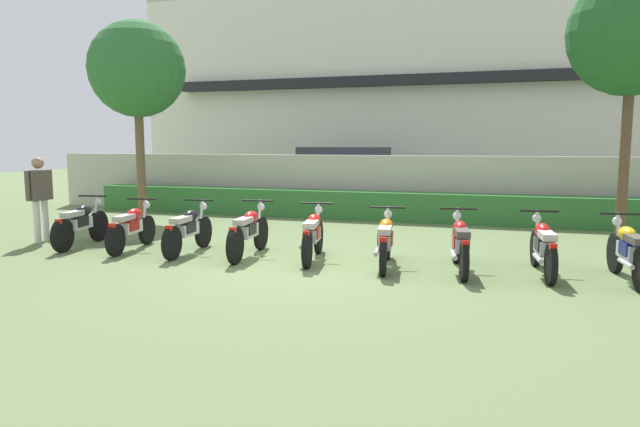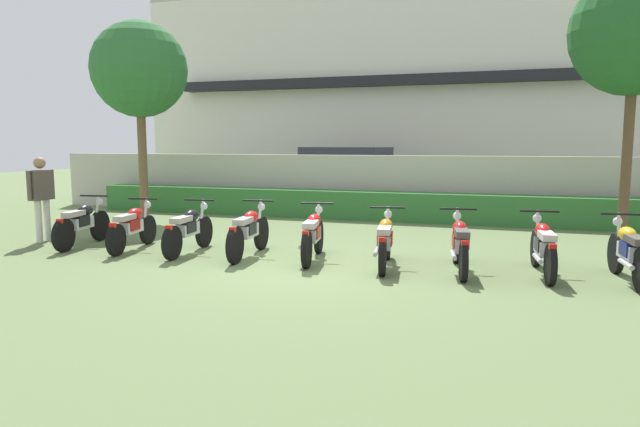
{
  "view_description": "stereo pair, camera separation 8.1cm",
  "coord_description": "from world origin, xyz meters",
  "px_view_note": "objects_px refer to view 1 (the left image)",
  "views": [
    {
      "loc": [
        2.99,
        -8.58,
        2.02
      ],
      "look_at": [
        0.0,
        0.81,
        0.79
      ],
      "focal_mm": 31.72,
      "sensor_mm": 36.0,
      "label": 1
    },
    {
      "loc": [
        3.06,
        -8.56,
        2.02
      ],
      "look_at": [
        0.0,
        0.81,
        0.79
      ],
      "focal_mm": 31.72,
      "sensor_mm": 36.0,
      "label": 2
    }
  ],
  "objects_px": {
    "tree_far_side": "(633,33)",
    "motorcycle_in_row_5": "(386,240)",
    "motorcycle_in_row_1": "(131,227)",
    "motorcycle_in_row_8": "(629,251)",
    "motorcycle_in_row_2": "(188,229)",
    "motorcycle_in_row_3": "(249,231)",
    "motorcycle_in_row_7": "(543,246)",
    "inspector_person": "(39,192)",
    "motorcycle_in_row_4": "(313,235)",
    "parked_car": "(348,176)",
    "motorcycle_in_row_6": "(460,243)",
    "tree_near_inspector": "(137,70)",
    "motorcycle_in_row_0": "(81,223)"
  },
  "relations": [
    {
      "from": "tree_far_side",
      "to": "motorcycle_in_row_3",
      "type": "bearing_deg",
      "value": -147.67
    },
    {
      "from": "motorcycle_in_row_7",
      "to": "motorcycle_in_row_8",
      "type": "bearing_deg",
      "value": -100.83
    },
    {
      "from": "tree_far_side",
      "to": "motorcycle_in_row_3",
      "type": "relative_size",
      "value": 2.83
    },
    {
      "from": "tree_far_side",
      "to": "motorcycle_in_row_5",
      "type": "bearing_deg",
      "value": -133.94
    },
    {
      "from": "motorcycle_in_row_0",
      "to": "parked_car",
      "type": "bearing_deg",
      "value": -27.41
    },
    {
      "from": "tree_near_inspector",
      "to": "motorcycle_in_row_2",
      "type": "relative_size",
      "value": 2.81
    },
    {
      "from": "tree_far_side",
      "to": "motorcycle_in_row_5",
      "type": "relative_size",
      "value": 3.04
    },
    {
      "from": "tree_far_side",
      "to": "motorcycle_in_row_1",
      "type": "distance_m",
      "value": 10.83
    },
    {
      "from": "tree_far_side",
      "to": "motorcycle_in_row_7",
      "type": "height_order",
      "value": "tree_far_side"
    },
    {
      "from": "motorcycle_in_row_1",
      "to": "motorcycle_in_row_6",
      "type": "xyz_separation_m",
      "value": [
        6.06,
        0.03,
        0.01
      ]
    },
    {
      "from": "motorcycle_in_row_3",
      "to": "motorcycle_in_row_4",
      "type": "distance_m",
      "value": 1.21
    },
    {
      "from": "motorcycle_in_row_3",
      "to": "motorcycle_in_row_5",
      "type": "relative_size",
      "value": 1.07
    },
    {
      "from": "motorcycle_in_row_4",
      "to": "inspector_person",
      "type": "height_order",
      "value": "inspector_person"
    },
    {
      "from": "motorcycle_in_row_1",
      "to": "motorcycle_in_row_5",
      "type": "xyz_separation_m",
      "value": [
        4.88,
        -0.01,
        -0.0
      ]
    },
    {
      "from": "motorcycle_in_row_7",
      "to": "inspector_person",
      "type": "distance_m",
      "value": 9.63
    },
    {
      "from": "motorcycle_in_row_2",
      "to": "motorcycle_in_row_3",
      "type": "height_order",
      "value": "motorcycle_in_row_3"
    },
    {
      "from": "motorcycle_in_row_5",
      "to": "motorcycle_in_row_6",
      "type": "relative_size",
      "value": 0.96
    },
    {
      "from": "motorcycle_in_row_0",
      "to": "motorcycle_in_row_3",
      "type": "distance_m",
      "value": 3.56
    },
    {
      "from": "motorcycle_in_row_0",
      "to": "motorcycle_in_row_5",
      "type": "xyz_separation_m",
      "value": [
        6.06,
        -0.04,
        -0.01
      ]
    },
    {
      "from": "motorcycle_in_row_6",
      "to": "tree_near_inspector",
      "type": "bearing_deg",
      "value": 54.62
    },
    {
      "from": "motorcycle_in_row_2",
      "to": "motorcycle_in_row_8",
      "type": "relative_size",
      "value": 1.03
    },
    {
      "from": "motorcycle_in_row_8",
      "to": "tree_near_inspector",
      "type": "bearing_deg",
      "value": 62.98
    },
    {
      "from": "parked_car",
      "to": "inspector_person",
      "type": "height_order",
      "value": "parked_car"
    },
    {
      "from": "parked_car",
      "to": "tree_far_side",
      "type": "xyz_separation_m",
      "value": [
        7.29,
        -4.65,
        3.34
      ]
    },
    {
      "from": "parked_car",
      "to": "motorcycle_in_row_8",
      "type": "bearing_deg",
      "value": -45.5
    },
    {
      "from": "tree_near_inspector",
      "to": "motorcycle_in_row_7",
      "type": "bearing_deg",
      "value": -22.73
    },
    {
      "from": "motorcycle_in_row_6",
      "to": "motorcycle_in_row_8",
      "type": "distance_m",
      "value": 2.39
    },
    {
      "from": "parked_car",
      "to": "motorcycle_in_row_2",
      "type": "relative_size",
      "value": 2.5
    },
    {
      "from": "parked_car",
      "to": "motorcycle_in_row_3",
      "type": "distance_m",
      "value": 8.95
    },
    {
      "from": "motorcycle_in_row_6",
      "to": "motorcycle_in_row_7",
      "type": "xyz_separation_m",
      "value": [
        1.23,
        0.15,
        -0.0
      ]
    },
    {
      "from": "motorcycle_in_row_2",
      "to": "motorcycle_in_row_5",
      "type": "bearing_deg",
      "value": -95.08
    },
    {
      "from": "motorcycle_in_row_4",
      "to": "motorcycle_in_row_6",
      "type": "bearing_deg",
      "value": -102.05
    },
    {
      "from": "parked_car",
      "to": "motorcycle_in_row_7",
      "type": "distance_m",
      "value": 10.42
    },
    {
      "from": "parked_car",
      "to": "motorcycle_in_row_6",
      "type": "bearing_deg",
      "value": -56.82
    },
    {
      "from": "parked_car",
      "to": "motorcycle_in_row_5",
      "type": "bearing_deg",
      "value": -63.36
    },
    {
      "from": "motorcycle_in_row_1",
      "to": "inspector_person",
      "type": "height_order",
      "value": "inspector_person"
    },
    {
      "from": "motorcycle_in_row_6",
      "to": "motorcycle_in_row_0",
      "type": "bearing_deg",
      "value": 80.92
    },
    {
      "from": "motorcycle_in_row_7",
      "to": "tree_near_inspector",
      "type": "bearing_deg",
      "value": 61.29
    },
    {
      "from": "tree_far_side",
      "to": "motorcycle_in_row_1",
      "type": "xyz_separation_m",
      "value": [
        -9.13,
        -4.4,
        -3.83
      ]
    },
    {
      "from": "motorcycle_in_row_5",
      "to": "motorcycle_in_row_7",
      "type": "relative_size",
      "value": 0.98
    },
    {
      "from": "tree_far_side",
      "to": "motorcycle_in_row_0",
      "type": "relative_size",
      "value": 2.98
    },
    {
      "from": "tree_far_side",
      "to": "motorcycle_in_row_0",
      "type": "bearing_deg",
      "value": -157.02
    },
    {
      "from": "motorcycle_in_row_3",
      "to": "motorcycle_in_row_2",
      "type": "bearing_deg",
      "value": 89.57
    },
    {
      "from": "motorcycle_in_row_8",
      "to": "inspector_person",
      "type": "distance_m",
      "value": 10.79
    },
    {
      "from": "motorcycle_in_row_6",
      "to": "motorcycle_in_row_7",
      "type": "bearing_deg",
      "value": -92.2
    },
    {
      "from": "tree_near_inspector",
      "to": "motorcycle_in_row_7",
      "type": "xyz_separation_m",
      "value": [
        10.17,
        -4.26,
        -3.54
      ]
    },
    {
      "from": "tree_near_inspector",
      "to": "motorcycle_in_row_3",
      "type": "xyz_separation_m",
      "value": [
        5.24,
        -4.32,
        -3.53
      ]
    },
    {
      "from": "motorcycle_in_row_4",
      "to": "motorcycle_in_row_8",
      "type": "relative_size",
      "value": 1.03
    },
    {
      "from": "motorcycle_in_row_1",
      "to": "motorcycle_in_row_8",
      "type": "xyz_separation_m",
      "value": [
        8.46,
        0.08,
        0.01
      ]
    },
    {
      "from": "parked_car",
      "to": "tree_far_side",
      "type": "distance_m",
      "value": 9.27
    }
  ]
}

